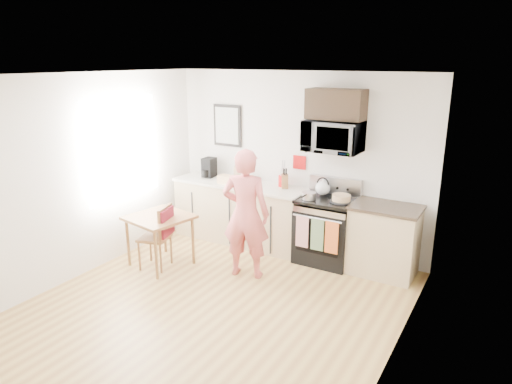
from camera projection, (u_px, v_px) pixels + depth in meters
The scene contains 27 objects.
floor at pixel (206, 312), 5.15m from camera, with size 4.60×4.60×0.00m, color #9C6E3C.
back_wall at pixel (297, 162), 6.69m from camera, with size 4.00×0.04×2.60m, color white.
left_wall at pixel (75, 179), 5.76m from camera, with size 0.04×4.60×2.60m, color white.
right_wall at pixel (395, 239), 3.82m from camera, with size 0.04×4.60×2.60m, color white.
ceiling at pixel (198, 75), 4.42m from camera, with size 4.00×4.60×0.04m, color silver.
window at pixel (123, 149), 6.33m from camera, with size 0.06×1.40×1.50m.
cabinet_left at pixel (240, 213), 7.07m from camera, with size 2.10×0.60×0.90m, color tan.
countertop_left at pixel (240, 184), 6.94m from camera, with size 2.14×0.64×0.04m, color beige.
cabinet_right at pixel (384, 241), 5.99m from camera, with size 0.84×0.60×0.90m, color tan.
countertop_right at pixel (387, 207), 5.86m from camera, with size 0.88×0.64×0.04m, color black.
range at pixel (326, 232), 6.36m from camera, with size 0.76×0.70×1.16m.
microwave at pixel (333, 136), 6.07m from camera, with size 0.76×0.51×0.42m, color #B2B2B7.
upper_cabinet at pixel (336, 104), 5.99m from camera, with size 0.76×0.35×0.40m, color black.
wall_art at pixel (227, 126), 7.13m from camera, with size 0.50×0.04×0.65m.
wall_trivet at pixel (299, 162), 6.65m from camera, with size 0.20×0.02×0.20m, color #AB0E0F.
person at pixel (246, 214), 5.82m from camera, with size 0.62×0.41×1.70m, color #BF3437.
dining_table at pixel (159, 222), 6.18m from camera, with size 0.77×0.77×0.71m.
chair at pixel (162, 229), 6.09m from camera, with size 0.49×0.46×0.88m.
knife_block at pixel (285, 181), 6.64m from camera, with size 0.09×0.13×0.20m, color brown.
utensil_crock at pixel (283, 176), 6.70m from camera, with size 0.13×0.13×0.40m.
fruit_bowl at pixel (250, 178), 7.04m from camera, with size 0.22×0.22×0.10m.
milk_carton at pixel (237, 174), 6.96m from camera, with size 0.09×0.09×0.24m, color tan.
coffee_maker at pixel (209, 168), 7.24m from camera, with size 0.19×0.27×0.31m.
bread_bag at pixel (229, 180), 6.87m from camera, with size 0.33×0.15×0.12m, color #E3B577.
cake at pixel (341, 199), 6.04m from camera, with size 0.30×0.30×0.10m.
kettle at pixel (323, 187), 6.34m from camera, with size 0.20×0.20×0.25m.
pot at pixel (309, 196), 6.16m from camera, with size 0.20×0.33×0.10m.
Camera 1 is at (2.79, -3.65, 2.75)m, focal length 32.00 mm.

